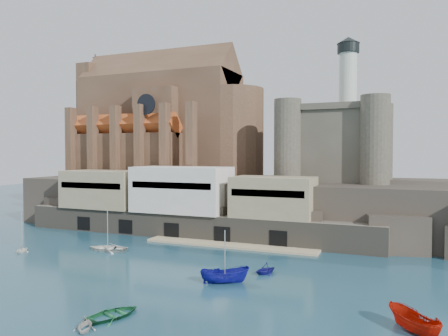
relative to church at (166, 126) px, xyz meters
name	(u,v)px	position (x,y,z in m)	size (l,w,h in m)	color
ground	(165,272)	(24.13, -41.85, -22.13)	(300.00, 300.00, 0.00)	#183E51
promontory	(257,203)	(23.94, -2.48, -17.20)	(100.00, 36.00, 10.00)	#29241F
quay	(180,204)	(13.94, -18.78, -16.06)	(70.00, 12.00, 13.05)	#615B4E
church	(166,126)	(0.00, 0.00, 0.00)	(47.00, 25.93, 30.51)	#4D3423
castle_keep	(336,140)	(40.21, -0.78, -3.81)	(21.20, 21.20, 29.30)	#454136
boat_1	(85,330)	(27.31, -61.03, -22.13)	(2.45, 1.50, 2.84)	beige
boat_2	(225,283)	(33.40, -43.41, -22.13)	(2.23, 2.29, 5.94)	navy
boat_3	(114,317)	(27.73, -57.48, -22.13)	(3.86, 1.12, 5.41)	#1C6438
boat_4	(22,252)	(-2.35, -40.74, -22.13)	(2.46, 1.50, 2.85)	white
boat_5	(413,332)	(54.13, -50.27, -22.13)	(2.16, 2.22, 5.74)	#AB1504
boat_6	(108,250)	(9.26, -34.43, -22.13)	(4.61, 1.34, 6.45)	silver
boat_7	(265,274)	(36.68, -37.60, -22.13)	(2.90, 1.77, 3.36)	navy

